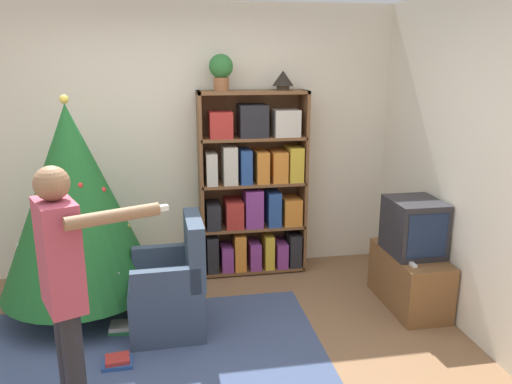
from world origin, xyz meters
TOP-DOWN VIEW (x-y plane):
  - ground_plane at (0.00, 0.00)m, footprint 14.00×14.00m
  - wall_back at (0.00, 1.96)m, footprint 8.00×0.10m
  - wall_right at (2.21, 0.00)m, footprint 0.10×8.00m
  - area_rug at (-0.39, 0.16)m, footprint 2.80×1.99m
  - bookshelf at (0.74, 1.71)m, footprint 1.04×0.33m
  - tv_stand at (1.94, 0.74)m, footprint 0.41×0.82m
  - television at (1.94, 0.74)m, footprint 0.41×0.47m
  - game_remote at (1.82, 0.49)m, footprint 0.04×0.12m
  - christmas_tree at (-0.83, 1.11)m, footprint 1.26×1.26m
  - armchair at (-0.09, 0.67)m, footprint 0.59×0.58m
  - standing_person at (-0.64, -0.35)m, footprint 0.72×0.44m
  - potted_plant at (0.44, 1.72)m, footprint 0.22×0.22m
  - table_lamp at (1.02, 1.72)m, footprint 0.20×0.20m
  - book_pile_near_tree at (-0.48, 0.71)m, footprint 0.21×0.19m
  - book_pile_by_chair at (-0.48, 0.25)m, footprint 0.21×0.17m

SIDE VIEW (x-z plane):
  - ground_plane at x=0.00m, z-range 0.00..0.00m
  - area_rug at x=-0.39m, z-range 0.00..0.01m
  - book_pile_by_chair at x=-0.48m, z-range 0.00..0.06m
  - book_pile_near_tree at x=-0.48m, z-range 0.00..0.07m
  - tv_stand at x=1.94m, z-range 0.00..0.48m
  - armchair at x=-0.09m, z-range -0.14..0.78m
  - game_remote at x=1.82m, z-range 0.48..0.51m
  - television at x=1.94m, z-range 0.48..0.95m
  - bookshelf at x=0.74m, z-range -0.04..1.75m
  - standing_person at x=-0.64m, z-range 0.14..1.70m
  - christmas_tree at x=-0.83m, z-range 0.07..1.89m
  - wall_back at x=0.00m, z-range 0.00..2.60m
  - wall_right at x=2.21m, z-range 0.00..2.60m
  - table_lamp at x=1.02m, z-range 1.81..1.99m
  - potted_plant at x=0.44m, z-range 1.82..2.15m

